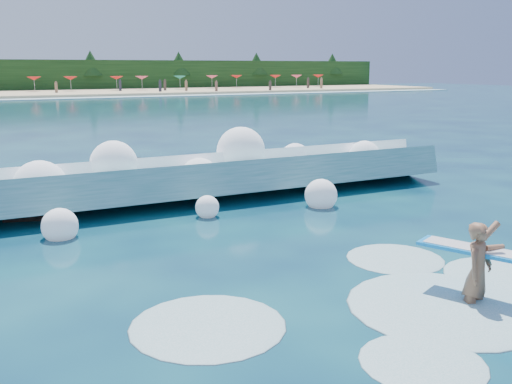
# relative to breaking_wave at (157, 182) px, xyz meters

# --- Properties ---
(ground) EXTENTS (200.00, 200.00, 0.00)m
(ground) POSITION_rel_breaking_wave_xyz_m (-0.80, -7.06, -0.57)
(ground) COLOR #082343
(ground) RESTS_ON ground
(wet_band) EXTENTS (140.00, 5.00, 0.08)m
(wet_band) POSITION_rel_breaking_wave_xyz_m (-0.80, 59.94, -0.53)
(wet_band) COLOR silver
(wet_band) RESTS_ON ground
(breaking_wave) EXTENTS (18.85, 2.90, 1.62)m
(breaking_wave) POSITION_rel_breaking_wave_xyz_m (0.00, 0.00, 0.00)
(breaking_wave) COLOR teal
(breaking_wave) RESTS_ON ground
(rock_cluster) EXTENTS (8.08, 3.12, 1.24)m
(rock_cluster) POSITION_rel_breaking_wave_xyz_m (-3.66, 0.64, -0.17)
(rock_cluster) COLOR black
(rock_cluster) RESTS_ON ground
(surfer_with_board) EXTENTS (1.45, 2.87, 1.69)m
(surfer_with_board) POSITION_rel_breaking_wave_xyz_m (2.53, -9.62, 0.06)
(surfer_with_board) COLOR #8E5E42
(surfer_with_board) RESTS_ON ground
(wave_spray) EXTENTS (14.96, 4.33, 2.19)m
(wave_spray) POSITION_rel_breaking_wave_xyz_m (-0.94, -0.17, 0.41)
(wave_spray) COLOR white
(wave_spray) RESTS_ON ground
(surf_foam) EXTENTS (9.40, 5.34, 0.16)m
(surf_foam) POSITION_rel_breaking_wave_xyz_m (1.73, -9.09, -0.57)
(surf_foam) COLOR silver
(surf_foam) RESTS_ON ground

